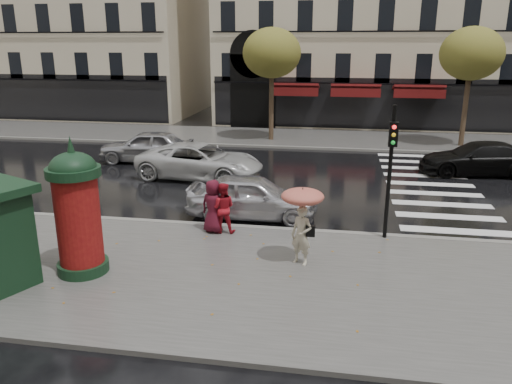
% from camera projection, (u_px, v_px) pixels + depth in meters
% --- Properties ---
extents(ground, '(160.00, 160.00, 0.00)m').
position_uv_depth(ground, '(251.00, 272.00, 13.11)').
color(ground, black).
rests_on(ground, ground).
extents(near_sidewalk, '(90.00, 7.00, 0.12)m').
position_uv_depth(near_sidewalk, '(248.00, 278.00, 12.62)').
color(near_sidewalk, '#474744').
rests_on(near_sidewalk, ground).
extents(far_sidewalk, '(90.00, 6.00, 0.12)m').
position_uv_depth(far_sidewalk, '(305.00, 138.00, 31.03)').
color(far_sidewalk, '#474744').
rests_on(far_sidewalk, ground).
extents(near_kerb, '(90.00, 0.25, 0.14)m').
position_uv_depth(near_kerb, '(268.00, 229.00, 15.92)').
color(near_kerb, slate).
rests_on(near_kerb, ground).
extents(far_kerb, '(90.00, 0.25, 0.14)m').
position_uv_depth(far_kerb, '(301.00, 148.00, 28.19)').
color(far_kerb, slate).
rests_on(far_kerb, ground).
extents(zebra_crossing, '(3.60, 11.75, 0.01)m').
position_uv_depth(zebra_crossing, '(430.00, 184.00, 21.21)').
color(zebra_crossing, silver).
rests_on(zebra_crossing, ground).
extents(tree_far_left, '(3.40, 3.40, 6.64)m').
position_uv_depth(tree_far_left, '(272.00, 53.00, 28.93)').
color(tree_far_left, '#38281C').
rests_on(tree_far_left, ground).
extents(tree_far_right, '(3.40, 3.40, 6.64)m').
position_uv_depth(tree_far_right, '(472.00, 54.00, 27.17)').
color(tree_far_right, '#38281C').
rests_on(tree_far_right, ground).
extents(woman_umbrella, '(1.11, 1.11, 2.14)m').
position_uv_depth(woman_umbrella, '(302.00, 213.00, 12.94)').
color(woman_umbrella, beige).
rests_on(woman_umbrella, near_sidewalk).
extents(woman_red, '(0.82, 0.66, 1.59)m').
position_uv_depth(woman_red, '(223.00, 208.00, 15.32)').
color(woman_red, '#A3141F').
rests_on(woman_red, near_sidewalk).
extents(man_burgundy, '(0.93, 0.73, 1.67)m').
position_uv_depth(man_burgundy, '(213.00, 206.00, 15.33)').
color(man_burgundy, '#490E1C').
rests_on(man_burgundy, near_sidewalk).
extents(morris_column, '(1.32, 1.32, 3.54)m').
position_uv_depth(morris_column, '(77.00, 209.00, 12.40)').
color(morris_column, black).
rests_on(morris_column, near_sidewalk).
extents(traffic_light, '(0.25, 0.37, 3.99)m').
position_uv_depth(traffic_light, '(391.00, 160.00, 14.36)').
color(traffic_light, black).
rests_on(traffic_light, near_sidewalk).
extents(car_silver, '(4.49, 1.91, 1.51)m').
position_uv_depth(car_silver, '(252.00, 196.00, 16.97)').
color(car_silver, silver).
rests_on(car_silver, ground).
extents(car_white, '(5.82, 3.22, 1.54)m').
position_uv_depth(car_white, '(200.00, 161.00, 21.93)').
color(car_white, silver).
rests_on(car_white, ground).
extents(car_black, '(5.27, 2.56, 1.48)m').
position_uv_depth(car_black, '(478.00, 158.00, 22.60)').
color(car_black, black).
rests_on(car_black, ground).
extents(car_far_silver, '(4.83, 2.26, 1.60)m').
position_uv_depth(car_far_silver, '(147.00, 146.00, 24.94)').
color(car_far_silver, '#A3A3A7').
rests_on(car_far_silver, ground).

